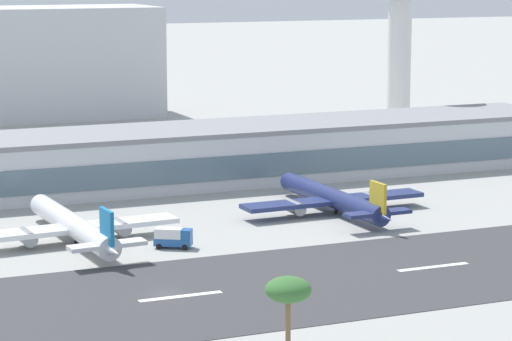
% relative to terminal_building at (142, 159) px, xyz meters
% --- Properties ---
extents(ground_plane, '(1400.00, 1400.00, 0.00)m').
position_rel_terminal_building_xyz_m(ground_plane, '(-19.87, -76.12, -5.86)').
color(ground_plane, '#9E9E99').
extents(runway_strip, '(800.00, 37.96, 0.08)m').
position_rel_terminal_building_xyz_m(runway_strip, '(-19.87, -78.04, -5.82)').
color(runway_strip, '#38383A').
rests_on(runway_strip, ground_plane).
extents(runway_centreline_dash_4, '(12.00, 1.20, 0.01)m').
position_rel_terminal_building_xyz_m(runway_centreline_dash_4, '(-18.56, -78.04, -5.78)').
color(runway_centreline_dash_4, white).
rests_on(runway_centreline_dash_4, runway_strip).
extents(runway_centreline_dash_5, '(12.00, 1.20, 0.01)m').
position_rel_terminal_building_xyz_m(runway_centreline_dash_5, '(21.69, -78.04, -5.78)').
color(runway_centreline_dash_5, white).
rests_on(runway_centreline_dash_5, runway_strip).
extents(terminal_building, '(191.73, 23.64, 11.72)m').
position_rel_terminal_building_xyz_m(terminal_building, '(0.00, 0.00, 0.00)').
color(terminal_building, silver).
rests_on(terminal_building, ground_plane).
extents(control_tower, '(12.04, 12.04, 44.74)m').
position_rel_terminal_building_xyz_m(control_tower, '(78.34, 32.23, 21.61)').
color(control_tower, silver).
rests_on(control_tower, ground_plane).
extents(airliner_blue_tail_gate_0, '(35.57, 41.97, 8.76)m').
position_rel_terminal_building_xyz_m(airliner_blue_tail_gate_0, '(-24.47, -42.81, -3.07)').
color(airliner_blue_tail_gate_0, silver).
rests_on(airliner_blue_tail_gate_0, ground_plane).
extents(airliner_gold_tail_gate_1, '(35.87, 40.66, 8.48)m').
position_rel_terminal_building_xyz_m(airliner_gold_tail_gate_1, '(25.00, -38.77, -3.16)').
color(airliner_gold_tail_gate_1, navy).
rests_on(airliner_gold_tail_gate_1, ground_plane).
extents(service_box_truck_1, '(6.38, 5.16, 3.25)m').
position_rel_terminal_building_xyz_m(service_box_truck_1, '(-10.63, -51.48, -4.08)').
color(service_box_truck_1, '#23569E').
rests_on(service_box_truck_1, ground_plane).
extents(palm_tree_0, '(4.96, 4.96, 12.57)m').
position_rel_terminal_building_xyz_m(palm_tree_0, '(-19.40, -115.71, 5.06)').
color(palm_tree_0, brown).
rests_on(palm_tree_0, ground_plane).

